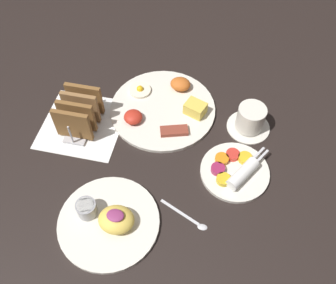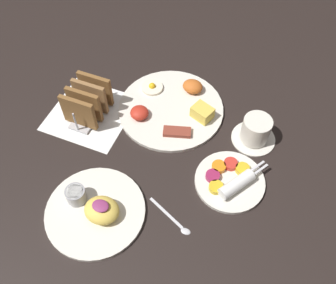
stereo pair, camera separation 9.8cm
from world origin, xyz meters
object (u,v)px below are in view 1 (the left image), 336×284
Objects in this scene: plate_foreground at (108,220)px; coffee_cup at (250,119)px; plate_breakfast at (164,107)px; plate_condiments at (235,170)px; toast_rack at (79,113)px.

plate_foreground is 2.00× the size of coffee_cup.
plate_condiments is at bearing -37.32° from plate_breakfast.
plate_breakfast is at bearing 25.68° from toast_rack.
plate_foreground is 0.46m from coffee_cup.
plate_condiments is 0.44m from toast_rack.
toast_rack is 1.23× the size of coffee_cup.
plate_breakfast is 2.05× the size of toast_rack.
plate_condiments is 1.20× the size of toast_rack.
plate_condiments is 1.48× the size of coffee_cup.
plate_foreground is 0.32m from toast_rack.
toast_rack is at bearing -154.32° from plate_breakfast.
plate_breakfast is 0.28m from plate_condiments.
toast_rack is (-0.21, -0.10, 0.04)m from plate_breakfast.
coffee_cup reaches higher than plate_breakfast.
plate_breakfast is 2.53× the size of coffee_cup.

